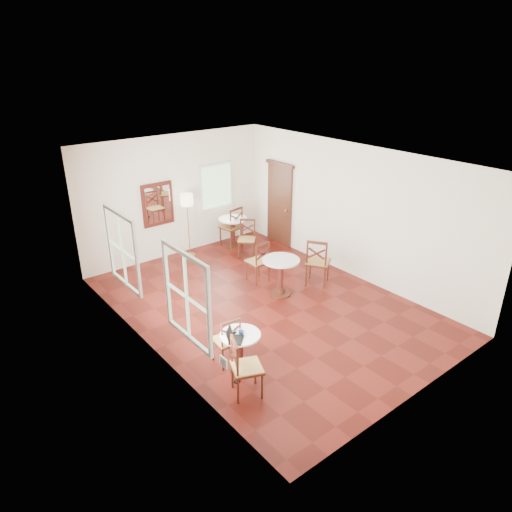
{
  "coord_description": "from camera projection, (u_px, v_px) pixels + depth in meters",
  "views": [
    {
      "loc": [
        -5.34,
        -6.41,
        4.79
      ],
      "look_at": [
        0.0,
        0.3,
        1.0
      ],
      "focal_mm": 32.78,
      "sensor_mm": 36.0,
      "label": 1
    }
  ],
  "objects": [
    {
      "name": "power_adapter",
      "position": [
        237.0,
        381.0,
        7.34
      ],
      "size": [
        0.09,
        0.06,
        0.04
      ],
      "primitive_type": "cube",
      "color": "black",
      "rests_on": "ground"
    },
    {
      "name": "chair_mid_a",
      "position": [
        258.0,
        261.0,
        10.39
      ],
      "size": [
        0.44,
        0.44,
        0.96
      ],
      "rotation": [
        0.0,
        0.0,
        3.14
      ],
      "color": "#4C2013",
      "rests_on": "ground"
    },
    {
      "name": "cafe_table_mid",
      "position": [
        281.0,
        273.0,
        9.78
      ],
      "size": [
        0.78,
        0.78,
        0.82
      ],
      "color": "#4C2013",
      "rests_on": "ground"
    },
    {
      "name": "chair_back_a",
      "position": [
        232.0,
        227.0,
        12.26
      ],
      "size": [
        0.57,
        0.57,
        1.09
      ],
      "rotation": [
        0.0,
        0.0,
        3.28
      ],
      "color": "#4C2013",
      "rests_on": "ground"
    },
    {
      "name": "cafe_table_back",
      "position": [
        233.0,
        229.0,
        12.21
      ],
      "size": [
        0.75,
        0.75,
        0.79
      ],
      "color": "#4C2013",
      "rests_on": "ground"
    },
    {
      "name": "mouse",
      "position": [
        234.0,
        332.0,
        7.37
      ],
      "size": [
        0.09,
        0.06,
        0.03
      ],
      "primitive_type": "ellipsoid",
      "rotation": [
        0.0,
        0.0,
        -0.17
      ],
      "color": "black",
      "rests_on": "cafe_table_near"
    },
    {
      "name": "ground",
      "position": [
        265.0,
        305.0,
        9.56
      ],
      "size": [
        7.0,
        7.0,
        0.0
      ],
      "primitive_type": "plane",
      "color": "#5A150F",
      "rests_on": "ground"
    },
    {
      "name": "navy_mug",
      "position": [
        241.0,
        333.0,
        7.32
      ],
      "size": [
        0.11,
        0.07,
        0.08
      ],
      "color": "#101637",
      "rests_on": "cafe_table_near"
    },
    {
      "name": "chair_back_b",
      "position": [
        247.0,
        239.0,
        11.66
      ],
      "size": [
        0.62,
        0.62,
        0.94
      ],
      "rotation": [
        0.0,
        0.0,
        -0.78
      ],
      "color": "#4C2013",
      "rests_on": "ground"
    },
    {
      "name": "water_glass",
      "position": [
        232.0,
        329.0,
        7.41
      ],
      "size": [
        0.06,
        0.06,
        0.1
      ],
      "primitive_type": "cylinder",
      "color": "white",
      "rests_on": "cafe_table_near"
    },
    {
      "name": "cafe_table_near",
      "position": [
        241.0,
        348.0,
        7.47
      ],
      "size": [
        0.65,
        0.65,
        0.69
      ],
      "color": "#4C2013",
      "rests_on": "ground"
    },
    {
      "name": "chair_near_a",
      "position": [
        227.0,
        340.0,
        7.63
      ],
      "size": [
        0.44,
        0.44,
        0.88
      ],
      "rotation": [
        0.0,
        0.0,
        3.05
      ],
      "color": "#4C2013",
      "rests_on": "ground"
    },
    {
      "name": "chair_near_b",
      "position": [
        245.0,
        367.0,
        6.92
      ],
      "size": [
        0.59,
        0.59,
        0.97
      ],
      "rotation": [
        0.0,
        0.0,
        1.18
      ],
      "color": "#4C2013",
      "rests_on": "ground"
    },
    {
      "name": "floor_lamp",
      "position": [
        187.0,
        204.0,
        11.34
      ],
      "size": [
        0.31,
        0.31,
        1.61
      ],
      "color": "#BF8C3F",
      "rests_on": "ground"
    },
    {
      "name": "laptop",
      "position": [
        233.0,
        337.0,
        7.19
      ],
      "size": [
        0.37,
        0.36,
        0.2
      ],
      "rotation": [
        0.0,
        0.0,
        0.74
      ],
      "color": "black",
      "rests_on": "cafe_table_near"
    },
    {
      "name": "room_shell",
      "position": [
        254.0,
        215.0,
        8.96
      ],
      "size": [
        5.02,
        7.02,
        3.01
      ],
      "color": "white",
      "rests_on": "ground"
    },
    {
      "name": "chair_mid_b",
      "position": [
        318.0,
        262.0,
        10.22
      ],
      "size": [
        0.69,
        0.69,
        1.09
      ],
      "rotation": [
        0.0,
        0.0,
        2.15
      ],
      "color": "#4C2013",
      "rests_on": "ground"
    }
  ]
}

